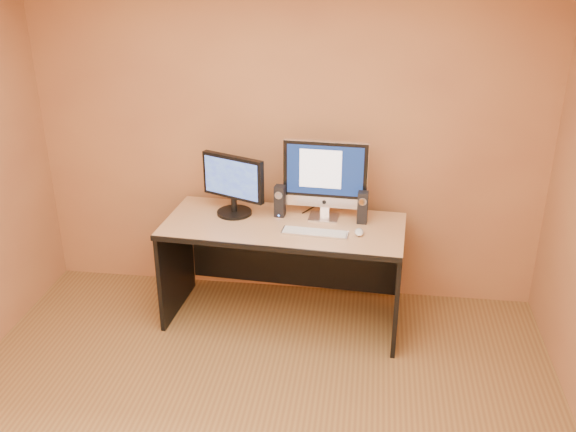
% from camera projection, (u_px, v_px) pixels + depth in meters
% --- Properties ---
extents(walls, '(4.00, 4.00, 2.60)m').
position_uv_depth(walls, '(232.00, 259.00, 3.16)').
color(walls, '#A77043').
rests_on(walls, ground).
extents(desk, '(1.81, 0.88, 0.81)m').
position_uv_depth(desk, '(284.00, 273.00, 4.87)').
color(desk, tan).
rests_on(desk, ground).
extents(imac, '(0.64, 0.26, 0.61)m').
position_uv_depth(imac, '(325.00, 180.00, 4.69)').
color(imac, silver).
rests_on(imac, desk).
extents(second_monitor, '(0.59, 0.45, 0.46)m').
position_uv_depth(second_monitor, '(233.00, 185.00, 4.79)').
color(second_monitor, black).
rests_on(second_monitor, desk).
extents(speaker_left, '(0.08, 0.09, 0.24)m').
position_uv_depth(speaker_left, '(280.00, 201.00, 4.80)').
color(speaker_left, black).
rests_on(speaker_left, desk).
extents(speaker_right, '(0.08, 0.08, 0.24)m').
position_uv_depth(speaker_right, '(363.00, 207.00, 4.69)').
color(speaker_right, black).
rests_on(speaker_right, desk).
extents(keyboard, '(0.48, 0.16, 0.02)m').
position_uv_depth(keyboard, '(315.00, 232.00, 4.55)').
color(keyboard, silver).
rests_on(keyboard, desk).
extents(mouse, '(0.07, 0.11, 0.04)m').
position_uv_depth(mouse, '(359.00, 232.00, 4.54)').
color(mouse, silver).
rests_on(mouse, desk).
extents(cable_a, '(0.10, 0.23, 0.01)m').
position_uv_depth(cable_a, '(325.00, 212.00, 4.91)').
color(cable_a, black).
rests_on(cable_a, desk).
extents(cable_b, '(0.10, 0.18, 0.01)m').
position_uv_depth(cable_b, '(310.00, 209.00, 4.95)').
color(cable_b, black).
rests_on(cable_b, desk).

